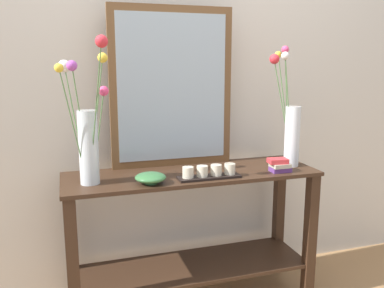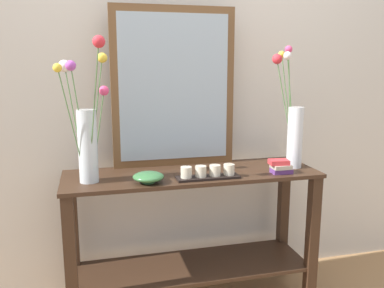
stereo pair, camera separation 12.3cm
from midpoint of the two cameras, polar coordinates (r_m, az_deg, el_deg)
wall_back at (r=2.40m, az=-0.48°, el=11.83°), size 6.40×0.08×2.70m
console_table at (r=2.25m, az=1.60°, el=-11.13°), size 1.34×0.42×0.76m
mirror_leaning at (r=2.24m, az=-0.95°, el=7.88°), size 0.68×0.03×0.87m
tall_vase_left at (r=1.97m, az=-12.79°, el=1.92°), size 0.25×0.27×0.69m
vase_right at (r=2.30m, az=15.51°, el=2.39°), size 0.16×0.18×0.66m
candle_tray at (r=2.04m, az=3.98°, el=-4.09°), size 0.32×0.09×0.07m
decorative_bowl at (r=1.97m, az=-4.35°, el=-4.62°), size 0.15×0.15×0.05m
book_stack at (r=2.19m, az=13.89°, el=-3.10°), size 0.12×0.09×0.07m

